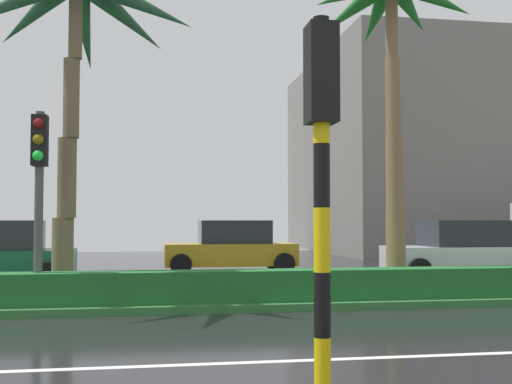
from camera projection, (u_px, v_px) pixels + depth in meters
name	position (u px, v px, depth m)	size (l,w,h in m)	color
palm_tree_centre_left	(75.00, 15.00, 12.90)	(4.91, 4.81, 7.04)	brown
palm_tree_centre	(392.00, 18.00, 14.31)	(3.96, 3.87, 7.52)	brown
traffic_signal_median_right	(39.00, 171.00, 11.84)	(0.28, 0.43, 3.62)	#4C4C47
traffic_signal_foreground	(321.00, 136.00, 6.08)	(0.28, 0.43, 3.68)	yellow
car_in_traffic_fourth	(231.00, 247.00, 20.91)	(4.30, 2.02, 1.72)	#B28C1E
car_in_traffic_fifth	(461.00, 251.00, 18.61)	(4.30, 2.02, 1.72)	silver
building_far_right	(444.00, 157.00, 36.20)	(14.94, 15.14, 10.76)	slate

